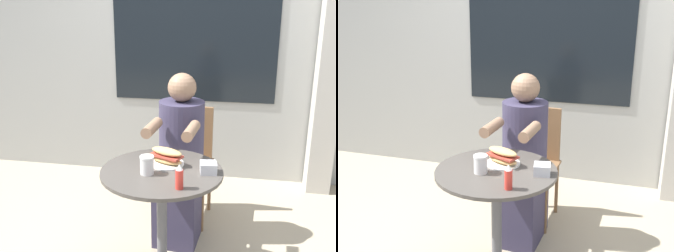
% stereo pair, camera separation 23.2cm
% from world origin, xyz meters
% --- Properties ---
extents(storefront_wall, '(8.00, 0.09, 2.80)m').
position_xyz_m(storefront_wall, '(-0.00, 1.64, 1.40)').
color(storefront_wall, '#9E9E99').
rests_on(storefront_wall, ground_plane).
extents(cafe_table, '(0.69, 0.69, 0.73)m').
position_xyz_m(cafe_table, '(0.00, 0.00, 0.54)').
color(cafe_table, '#47423D').
rests_on(cafe_table, ground_plane).
extents(diner_chair, '(0.41, 0.41, 0.87)m').
position_xyz_m(diner_chair, '(0.04, 0.86, 0.52)').
color(diner_chair, brown).
rests_on(diner_chair, ground_plane).
extents(seated_diner, '(0.35, 0.57, 1.19)m').
position_xyz_m(seated_diner, '(0.03, 0.52, 0.53)').
color(seated_diner, '#38334C').
rests_on(seated_diner, ground_plane).
extents(sandwich_on_plate, '(0.22, 0.20, 0.10)m').
position_xyz_m(sandwich_on_plate, '(0.01, 0.09, 0.78)').
color(sandwich_on_plate, white).
rests_on(sandwich_on_plate, cafe_table).
extents(drink_cup, '(0.08, 0.08, 0.10)m').
position_xyz_m(drink_cup, '(-0.07, -0.06, 0.79)').
color(drink_cup, silver).
rests_on(drink_cup, cafe_table).
extents(napkin_box, '(0.10, 0.10, 0.06)m').
position_xyz_m(napkin_box, '(0.26, 0.01, 0.76)').
color(napkin_box, silver).
rests_on(napkin_box, cafe_table).
extents(condiment_bottle, '(0.04, 0.04, 0.13)m').
position_xyz_m(condiment_bottle, '(0.13, -0.21, 0.80)').
color(condiment_bottle, red).
rests_on(condiment_bottle, cafe_table).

